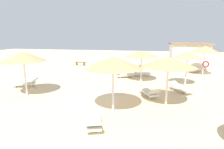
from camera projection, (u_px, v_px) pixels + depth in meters
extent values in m
plane|color=beige|center=(102.00, 105.00, 10.52)|extent=(80.00, 80.00, 0.00)
cylinder|color=silver|center=(141.00, 69.00, 15.77)|extent=(0.12, 0.12, 2.31)
cone|color=tan|center=(142.00, 54.00, 15.49)|extent=(2.95, 2.95, 0.53)
cylinder|color=silver|center=(113.00, 89.00, 9.43)|extent=(0.12, 0.12, 2.46)
cone|color=tan|center=(113.00, 62.00, 9.12)|extent=(3.00, 3.00, 0.62)
cylinder|color=silver|center=(203.00, 63.00, 18.27)|extent=(0.12, 0.12, 2.47)
cone|color=tan|center=(205.00, 49.00, 17.97)|extent=(2.80, 2.80, 0.65)
torus|color=red|center=(206.00, 64.00, 18.25)|extent=(0.71, 0.21, 0.70)
cylinder|color=silver|center=(186.00, 72.00, 14.35)|extent=(0.12, 0.12, 2.36)
cone|color=tan|center=(188.00, 55.00, 14.06)|extent=(2.32, 2.32, 0.57)
cylinder|color=silver|center=(25.00, 78.00, 11.97)|extent=(0.12, 0.12, 2.46)
cone|color=tan|center=(23.00, 56.00, 11.66)|extent=(2.95, 2.95, 0.64)
cylinder|color=silver|center=(167.00, 85.00, 10.23)|extent=(0.12, 0.12, 2.40)
cone|color=tan|center=(169.00, 62.00, 9.93)|extent=(3.05, 3.05, 0.55)
cube|color=silver|center=(126.00, 75.00, 17.36)|extent=(1.79, 1.43, 0.12)
cube|color=silver|center=(118.00, 73.00, 17.04)|extent=(0.70, 0.77, 0.46)
cylinder|color=silver|center=(121.00, 77.00, 17.00)|extent=(0.06, 0.06, 0.22)
cylinder|color=silver|center=(119.00, 76.00, 17.40)|extent=(0.06, 0.06, 0.22)
cylinder|color=silver|center=(132.00, 76.00, 17.38)|extent=(0.06, 0.06, 0.22)
cylinder|color=silver|center=(130.00, 76.00, 17.79)|extent=(0.06, 0.06, 0.22)
cube|color=silver|center=(94.00, 121.00, 7.94)|extent=(1.16, 1.82, 0.12)
cube|color=silver|center=(94.00, 125.00, 7.12)|extent=(0.77, 0.68, 0.37)
cylinder|color=silver|center=(99.00, 131.00, 7.42)|extent=(0.06, 0.06, 0.22)
cylinder|color=silver|center=(89.00, 131.00, 7.37)|extent=(0.06, 0.06, 0.22)
cylinder|color=silver|center=(98.00, 118.00, 8.58)|extent=(0.06, 0.06, 0.22)
cylinder|color=silver|center=(89.00, 118.00, 8.53)|extent=(0.06, 0.06, 0.22)
cube|color=silver|center=(195.00, 70.00, 19.92)|extent=(1.76, 1.50, 0.12)
cube|color=silver|center=(189.00, 69.00, 19.58)|extent=(0.79, 0.82, 0.34)
cylinder|color=silver|center=(192.00, 72.00, 19.53)|extent=(0.06, 0.06, 0.22)
cylinder|color=silver|center=(189.00, 71.00, 19.93)|extent=(0.06, 0.06, 0.22)
cylinder|color=silver|center=(200.00, 71.00, 19.99)|extent=(0.06, 0.06, 0.22)
cylinder|color=silver|center=(197.00, 71.00, 20.39)|extent=(0.06, 0.06, 0.22)
cube|color=silver|center=(182.00, 89.00, 12.75)|extent=(1.49, 1.77, 0.12)
cube|color=silver|center=(174.00, 84.00, 13.44)|extent=(0.83, 0.80, 0.31)
cylinder|color=silver|center=(173.00, 89.00, 13.25)|extent=(0.06, 0.06, 0.22)
cylinder|color=silver|center=(178.00, 88.00, 13.41)|extent=(0.06, 0.06, 0.22)
cylinder|color=silver|center=(185.00, 94.00, 12.16)|extent=(0.06, 0.06, 0.22)
cylinder|color=silver|center=(190.00, 93.00, 12.33)|extent=(0.06, 0.06, 0.22)
cube|color=silver|center=(24.00, 84.00, 14.14)|extent=(1.81, 1.27, 0.12)
cube|color=silver|center=(34.00, 81.00, 14.26)|extent=(0.72, 0.79, 0.36)
cylinder|color=silver|center=(33.00, 84.00, 14.51)|extent=(0.06, 0.06, 0.22)
cylinder|color=silver|center=(31.00, 86.00, 14.09)|extent=(0.06, 0.06, 0.22)
cylinder|color=silver|center=(17.00, 85.00, 14.27)|extent=(0.06, 0.06, 0.22)
cylinder|color=silver|center=(15.00, 87.00, 13.85)|extent=(0.06, 0.06, 0.22)
cube|color=silver|center=(149.00, 92.00, 11.96)|extent=(1.37, 1.80, 0.12)
cube|color=silver|center=(155.00, 92.00, 11.15)|extent=(0.77, 0.68, 0.46)
cylinder|color=silver|center=(156.00, 97.00, 11.49)|extent=(0.06, 0.06, 0.22)
cylinder|color=silver|center=(150.00, 98.00, 11.37)|extent=(0.06, 0.06, 0.22)
cylinder|color=silver|center=(147.00, 92.00, 12.62)|extent=(0.06, 0.06, 0.22)
cylinder|color=silver|center=(142.00, 92.00, 12.50)|extent=(0.06, 0.06, 0.22)
cube|color=silver|center=(142.00, 73.00, 18.01)|extent=(1.80, 1.00, 0.12)
cube|color=silver|center=(134.00, 71.00, 17.96)|extent=(0.61, 0.73, 0.41)
cylinder|color=silver|center=(136.00, 75.00, 17.83)|extent=(0.06, 0.06, 0.22)
cylinder|color=silver|center=(136.00, 75.00, 18.26)|extent=(0.06, 0.06, 0.22)
cylinder|color=silver|center=(148.00, 75.00, 17.84)|extent=(0.06, 0.06, 0.22)
cylinder|color=silver|center=(147.00, 75.00, 18.27)|extent=(0.06, 0.06, 0.22)
cube|color=brown|center=(141.00, 66.00, 21.56)|extent=(0.41, 1.50, 0.08)
cube|color=brown|center=(140.00, 69.00, 21.09)|extent=(0.36, 0.12, 0.41)
cube|color=brown|center=(141.00, 67.00, 22.14)|extent=(0.36, 0.12, 0.41)
cube|color=brown|center=(170.00, 65.00, 22.40)|extent=(0.59, 1.54, 0.08)
cube|color=brown|center=(170.00, 67.00, 21.94)|extent=(0.37, 0.17, 0.41)
cube|color=brown|center=(170.00, 66.00, 22.96)|extent=(0.37, 0.17, 0.41)
cube|color=brown|center=(80.00, 62.00, 24.56)|extent=(1.50, 0.42, 0.08)
cube|color=brown|center=(77.00, 64.00, 24.72)|extent=(0.12, 0.36, 0.41)
cube|color=brown|center=(84.00, 64.00, 24.51)|extent=(0.12, 0.36, 0.41)
cube|color=white|center=(188.00, 56.00, 22.39)|extent=(4.24, 3.64, 2.97)
cube|color=#8C6B4C|center=(189.00, 44.00, 22.05)|extent=(4.64, 4.04, 0.20)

